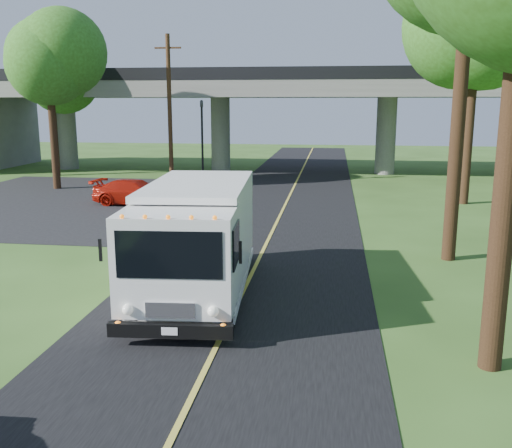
% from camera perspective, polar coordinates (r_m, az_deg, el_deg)
% --- Properties ---
extents(ground, '(120.00, 120.00, 0.00)m').
position_cam_1_polar(ground, '(11.36, -5.21, -14.61)').
color(ground, '#31521D').
rests_on(ground, ground).
extents(road, '(7.00, 90.00, 0.02)m').
position_cam_1_polar(road, '(20.65, 0.97, -2.15)').
color(road, black).
rests_on(road, ground).
extents(parking_lot, '(16.00, 18.00, 0.01)m').
position_cam_1_polar(parking_lot, '(31.33, -17.61, 2.20)').
color(parking_lot, black).
rests_on(parking_lot, ground).
extents(lane_line, '(0.12, 90.00, 0.01)m').
position_cam_1_polar(lane_line, '(20.65, 0.97, -2.09)').
color(lane_line, gold).
rests_on(lane_line, road).
extents(overpass, '(54.00, 10.00, 7.30)m').
position_cam_1_polar(overpass, '(41.94, 4.63, 11.35)').
color(overpass, slate).
rests_on(overpass, ground).
extents(traffic_signal, '(0.18, 0.22, 5.20)m').
position_cam_1_polar(traffic_signal, '(36.88, -5.41, 9.12)').
color(traffic_signal, black).
rests_on(traffic_signal, ground).
extents(utility_pole, '(1.60, 0.26, 9.00)m').
position_cam_1_polar(utility_pole, '(35.28, -8.62, 11.17)').
color(utility_pole, '#472D19').
rests_on(utility_pole, ground).
extents(tree_right_far, '(5.77, 5.67, 10.99)m').
position_cam_1_polar(tree_right_far, '(30.66, 21.65, 17.31)').
color(tree_right_far, '#382314').
rests_on(tree_right_far, ground).
extents(tree_left_lot, '(5.60, 5.50, 10.50)m').
position_cam_1_polar(tree_left_lot, '(35.70, -19.97, 15.93)').
color(tree_left_lot, '#382314').
rests_on(tree_left_lot, ground).
extents(tree_left_far, '(5.26, 5.16, 9.89)m').
position_cam_1_polar(tree_left_far, '(42.36, -19.80, 14.62)').
color(tree_left_far, '#382314').
rests_on(tree_left_far, ground).
extents(step_van, '(3.12, 7.26, 2.98)m').
position_cam_1_polar(step_van, '(15.15, -6.01, -1.23)').
color(step_van, white).
rests_on(step_van, ground).
extents(red_sedan, '(4.53, 2.16, 1.27)m').
position_cam_1_polar(red_sedan, '(29.34, -11.91, 3.12)').
color(red_sedan, '#AA170A').
rests_on(red_sedan, ground).
extents(pedestrian, '(0.68, 0.58, 1.57)m').
position_cam_1_polar(pedestrian, '(28.57, -6.85, 3.36)').
color(pedestrian, gray).
rests_on(pedestrian, ground).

